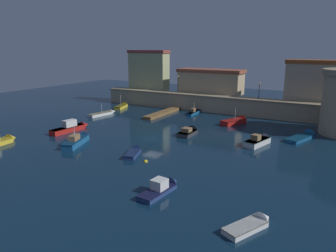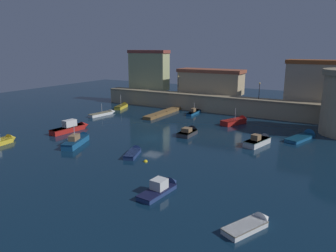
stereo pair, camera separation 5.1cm
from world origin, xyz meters
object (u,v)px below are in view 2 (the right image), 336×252
quay_lamp_0 (178,82)px  moored_boat_3 (72,127)px  moored_boat_2 (123,106)px  moored_boat_7 (105,113)px  quay_lamp_1 (259,88)px  moored_boat_5 (134,152)px  moored_boat_9 (253,224)px  moored_boat_6 (237,121)px  mooring_buoy_0 (146,162)px  moored_boat_0 (1,141)px  moored_boat_4 (260,140)px  moored_boat_1 (189,132)px  moored_boat_12 (305,136)px  moored_boat_8 (78,140)px  moored_boat_10 (163,187)px  moored_boat_11 (196,111)px

quay_lamp_0 → moored_boat_3: (-5.31, -25.37, -5.12)m
moored_boat_2 → moored_boat_7: bearing=176.1°
quay_lamp_1 → moored_boat_7: quay_lamp_1 is taller
quay_lamp_1 → moored_boat_5: size_ratio=0.68×
moored_boat_2 → moored_boat_9: (37.54, -33.10, -0.13)m
moored_boat_5 → moored_boat_6: bearing=-33.9°
moored_boat_5 → mooring_buoy_0: (2.72, -1.58, -0.28)m
moored_boat_7 → moored_boat_0: bearing=-169.8°
quay_lamp_1 → mooring_buoy_0: bearing=-98.5°
moored_boat_4 → moored_boat_5: size_ratio=1.32×
moored_boat_5 → quay_lamp_0: bearing=-0.9°
quay_lamp_1 → moored_boat_1: bearing=-107.1°
moored_boat_7 → moored_boat_12: (35.99, 2.03, -0.07)m
quay_lamp_0 → moored_boat_0: quay_lamp_0 is taller
moored_boat_5 → moored_boat_6: 22.87m
moored_boat_0 → moored_boat_1: 26.35m
moored_boat_4 → moored_boat_12: moored_boat_4 is taller
quay_lamp_1 → moored_boat_4: 18.99m
moored_boat_6 → moored_boat_12: bearing=-86.0°
quay_lamp_1 → moored_boat_8: 34.49m
moored_boat_3 → moored_boat_5: (15.07, -4.32, -0.31)m
quay_lamp_1 → moored_boat_2: size_ratio=0.53×
moored_boat_4 → moored_boat_10: moored_boat_4 is taller
moored_boat_5 → moored_boat_7: moored_boat_7 is taller
moored_boat_2 → moored_boat_8: 26.58m
moored_boat_6 → moored_boat_1: bearing=-178.6°
moored_boat_4 → moored_boat_7: 31.37m
moored_boat_5 → moored_boat_11: bearing=-10.2°
quay_lamp_0 → moored_boat_1: quay_lamp_0 is taller
moored_boat_4 → moored_boat_12: (4.91, 6.29, -0.23)m
moored_boat_9 → moored_boat_10: size_ratio=0.86×
moored_boat_10 → moored_boat_11: size_ratio=0.78×
quay_lamp_0 → moored_boat_9: quay_lamp_0 is taller
quay_lamp_1 → moored_boat_2: bearing=-168.5°
moored_boat_5 → moored_boat_7: 24.84m
moored_boat_0 → moored_boat_11: moored_boat_11 is taller
quay_lamp_1 → moored_boat_7: size_ratio=0.48×
moored_boat_1 → moored_boat_7: 21.12m
quay_lamp_0 → moored_boat_7: 17.02m
moored_boat_10 → moored_boat_12: 26.97m
moored_boat_2 → moored_boat_9: size_ratio=1.26×
moored_boat_3 → moored_boat_7: 12.53m
moored_boat_7 → moored_boat_11: (14.57, 10.53, 0.00)m
moored_boat_12 → moored_boat_5: bearing=155.2°
moored_boat_1 → moored_boat_2: bearing=60.8°
moored_boat_6 → moored_boat_7: size_ratio=0.98×
moored_boat_2 → moored_boat_4: 34.84m
moored_boat_5 → mooring_buoy_0: bearing=-139.3°
moored_boat_0 → moored_boat_9: bearing=-100.3°
moored_boat_11 → moored_boat_1: bearing=-161.2°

